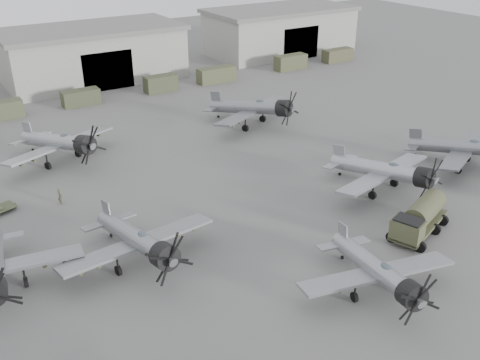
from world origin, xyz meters
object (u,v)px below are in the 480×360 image
Objects in this scene: aircraft_near_1 at (380,272)px; aircraft_mid_3 at (467,148)px; aircraft_mid_2 at (387,171)px; ground_crew at (60,196)px; aircraft_far_1 at (255,108)px; fuel_tanker at (420,217)px; aircraft_far_0 at (61,142)px; aircraft_mid_1 at (140,241)px.

aircraft_mid_3 is at bearing 37.21° from aircraft_near_1.
aircraft_mid_2 is at bearing 155.40° from aircraft_mid_3.
aircraft_near_1 is 26.59m from aircraft_mid_3.
ground_crew is (-27.93, 14.85, -1.55)m from aircraft_mid_2.
aircraft_mid_2 is 31.67m from ground_crew.
aircraft_mid_3 is (11.76, -0.30, -0.07)m from aircraft_mid_2.
aircraft_mid_2 is at bearing -112.50° from aircraft_far_1.
aircraft_near_1 is 0.87× the size of aircraft_far_1.
aircraft_mid_2 is 0.95× the size of aircraft_far_1.
aircraft_mid_2 is 1.65× the size of fuel_tanker.
aircraft_near_1 is 30.46m from ground_crew.
aircraft_far_0 is 9.88m from ground_crew.
aircraft_mid_2 is 0.98× the size of aircraft_far_0.
aircraft_far_0 is (-24.98, 24.13, 0.12)m from aircraft_mid_2.
aircraft_mid_3 is at bearing -115.29° from ground_crew.
fuel_tanker is (-14.95, -6.66, -0.62)m from aircraft_mid_3.
aircraft_far_0 reaches higher than fuel_tanker.
aircraft_near_1 is 0.93× the size of aircraft_mid_1.
aircraft_mid_1 is 0.96× the size of aircraft_far_0.
aircraft_mid_2 reaches higher than ground_crew.
aircraft_mid_3 reaches higher than ground_crew.
aircraft_mid_2 is (12.43, 11.34, 0.19)m from aircraft_near_1.
aircraft_near_1 is 0.92× the size of aircraft_mid_2.
aircraft_far_1 is (24.41, -1.72, 0.09)m from aircraft_far_0.
aircraft_mid_1 is (-12.93, 12.56, 0.17)m from aircraft_near_1.
aircraft_near_1 is 10.24m from fuel_tanker.
aircraft_far_1 reaches higher than aircraft_near_1.
ground_crew is (-2.94, -9.28, -1.67)m from aircraft_far_0.
aircraft_near_1 is 37.62m from aircraft_far_0.
aircraft_mid_1 is at bearing -173.73° from ground_crew.
aircraft_mid_1 is 32.61m from aircraft_far_1.
ground_crew is (-2.57, 13.63, -1.53)m from aircraft_mid_1.
aircraft_far_1 is (-0.58, 22.41, 0.20)m from aircraft_mid_2.
aircraft_mid_1 is 0.99× the size of aircraft_mid_2.
aircraft_mid_2 is 22.42m from aircraft_far_1.
aircraft_far_0 is at bearing 104.98° from fuel_tanker.
aircraft_near_1 is 1.51× the size of fuel_tanker.
aircraft_mid_3 is at bearing -8.33° from aircraft_mid_1.
aircraft_near_1 is at bearing -178.61° from aircraft_mid_3.
aircraft_mid_3 is (24.19, 11.03, 0.12)m from aircraft_near_1.
aircraft_near_1 is at bearing -133.33° from aircraft_far_1.
aircraft_mid_2 is at bearing -122.40° from ground_crew.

